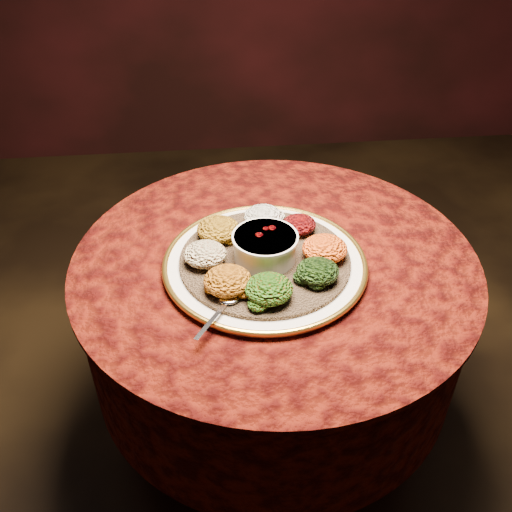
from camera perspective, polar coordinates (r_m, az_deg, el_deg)
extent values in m
plane|color=black|center=(1.89, 1.43, -17.98)|extent=(4.00, 4.00, 0.00)
cylinder|color=black|center=(1.87, 1.44, -17.63)|extent=(0.44, 0.44, 0.04)
cylinder|color=black|center=(1.62, 1.62, -11.21)|extent=(0.12, 0.12, 0.68)
cylinder|color=black|center=(1.37, 1.88, -1.27)|extent=(0.80, 0.80, 0.04)
cylinder|color=#4B0F06|center=(1.46, 1.76, -5.68)|extent=(0.93, 0.93, 0.34)
cylinder|color=#4B0F06|center=(1.35, 1.90, -0.38)|extent=(0.96, 0.96, 0.01)
cylinder|color=white|center=(1.31, 0.89, -0.85)|extent=(0.55, 0.55, 0.02)
torus|color=gold|center=(1.31, 0.89, -0.61)|extent=(0.47, 0.47, 0.01)
cylinder|color=brown|center=(1.30, 0.89, -0.37)|extent=(0.40, 0.40, 0.01)
cylinder|color=silver|center=(1.28, 0.91, 0.89)|extent=(0.14, 0.14, 0.06)
cylinder|color=silver|center=(1.26, 0.92, 1.90)|extent=(0.15, 0.15, 0.01)
cylinder|color=#4F0503|center=(1.27, 0.91, 1.57)|extent=(0.12, 0.12, 0.01)
ellipsoid|color=silver|center=(1.18, -2.72, -4.36)|extent=(0.04, 0.03, 0.01)
cube|color=silver|center=(1.14, -4.47, -6.47)|extent=(0.07, 0.10, 0.00)
ellipsoid|color=white|center=(1.39, 0.72, 3.97)|extent=(0.10, 0.09, 0.05)
ellipsoid|color=black|center=(1.38, 4.33, 3.17)|extent=(0.08, 0.08, 0.04)
ellipsoid|color=#C86A10|center=(1.29, 6.89, 0.73)|extent=(0.10, 0.10, 0.05)
ellipsoid|color=black|center=(1.23, 6.18, -1.53)|extent=(0.09, 0.09, 0.04)
ellipsoid|color=#A1240A|center=(1.18, 1.29, -3.31)|extent=(0.10, 0.10, 0.05)
ellipsoid|color=#B76310|center=(1.20, -2.85, -2.48)|extent=(0.10, 0.10, 0.05)
ellipsoid|color=maroon|center=(1.28, -5.12, 0.19)|extent=(0.10, 0.09, 0.05)
ellipsoid|color=#9C6E12|center=(1.35, -3.79, 2.69)|extent=(0.10, 0.10, 0.05)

